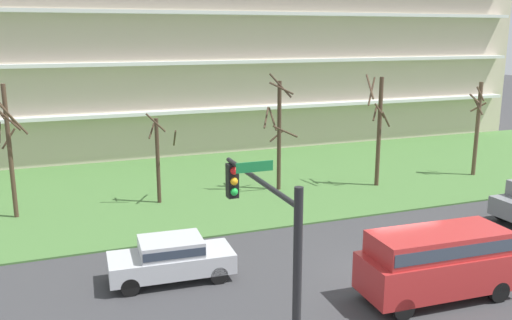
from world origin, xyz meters
TOP-DOWN VIEW (x-y plane):
  - ground at (0.00, 0.00)m, footprint 160.00×160.00m
  - grass_lawn_strip at (0.00, 14.00)m, footprint 80.00×16.00m
  - apartment_building at (0.00, 27.57)m, footprint 53.29×12.09m
  - tree_far_left at (-12.91, 11.70)m, footprint 1.61×1.32m
  - tree_left at (-6.00, 11.60)m, footprint 1.66×1.82m
  - tree_center at (0.65, 11.64)m, footprint 1.84×1.86m
  - tree_right at (6.28, 10.47)m, footprint 1.44×1.44m
  - tree_far_right at (13.26, 10.36)m, footprint 1.12×1.10m
  - sedan_silver_near_left at (-7.40, 2.50)m, footprint 4.49×2.04m
  - van_red_center_right at (0.55, -2.00)m, footprint 5.28×2.23m
  - traffic_signal_mast at (-6.75, -5.10)m, footprint 0.90×4.41m

SIDE VIEW (x-z plane):
  - ground at x=0.00m, z-range 0.00..0.00m
  - grass_lawn_strip at x=0.00m, z-range 0.00..0.08m
  - sedan_silver_near_left at x=-7.40m, z-range 0.09..1.66m
  - van_red_center_right at x=0.55m, z-range 0.22..2.58m
  - tree_left at x=-6.00m, z-range 0.08..4.91m
  - tree_far_right at x=13.26m, z-range 0.20..6.01m
  - tree_center at x=0.65m, z-range 0.09..6.70m
  - tree_right at x=6.28m, z-range 0.26..6.67m
  - tree_far_left at x=-12.91m, z-range 0.35..6.77m
  - traffic_signal_mast at x=-6.75m, z-range 1.05..6.88m
  - apartment_building at x=0.00m, z-range 0.00..20.02m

